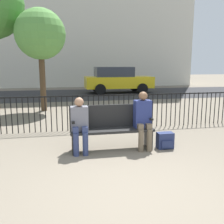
# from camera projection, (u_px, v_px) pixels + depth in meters

# --- Properties ---
(ground_plane) EXTENTS (80.00, 80.00, 0.00)m
(ground_plane) POSITION_uv_depth(u_px,v_px,m) (138.00, 192.00, 3.45)
(ground_plane) COLOR #706656
(park_bench) EXTENTS (1.70, 0.45, 0.92)m
(park_bench) POSITION_uv_depth(u_px,v_px,m) (111.00, 126.00, 5.17)
(park_bench) COLOR black
(park_bench) RESTS_ON ground
(seated_person_0) EXTENTS (0.34, 0.39, 1.12)m
(seated_person_0) POSITION_uv_depth(u_px,v_px,m) (80.00, 123.00, 4.89)
(seated_person_0) COLOR navy
(seated_person_0) RESTS_ON ground
(seated_person_1) EXTENTS (0.34, 0.39, 1.20)m
(seated_person_1) POSITION_uv_depth(u_px,v_px,m) (143.00, 118.00, 5.14)
(seated_person_1) COLOR brown
(seated_person_1) RESTS_ON ground
(backpack) EXTENTS (0.34, 0.24, 0.34)m
(backpack) POSITION_uv_depth(u_px,v_px,m) (165.00, 141.00, 5.26)
(backpack) COLOR navy
(backpack) RESTS_ON ground
(fence_railing) EXTENTS (9.01, 0.03, 0.95)m
(fence_railing) POSITION_uv_depth(u_px,v_px,m) (99.00, 109.00, 6.75)
(fence_railing) COLOR black
(fence_railing) RESTS_ON ground
(tree_1) EXTENTS (1.85, 1.85, 3.77)m
(tree_1) POSITION_uv_depth(u_px,v_px,m) (40.00, 35.00, 9.11)
(tree_1) COLOR #4C3823
(tree_1) RESTS_ON ground
(street_surface) EXTENTS (24.00, 6.00, 0.01)m
(street_surface) POSITION_uv_depth(u_px,v_px,m) (79.00, 94.00, 15.01)
(street_surface) COLOR #2B2B2D
(street_surface) RESTS_ON ground
(parked_car_0) EXTENTS (4.20, 1.94, 1.62)m
(parked_car_0) POSITION_uv_depth(u_px,v_px,m) (117.00, 79.00, 15.69)
(parked_car_0) COLOR yellow
(parked_car_0) RESTS_ON ground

